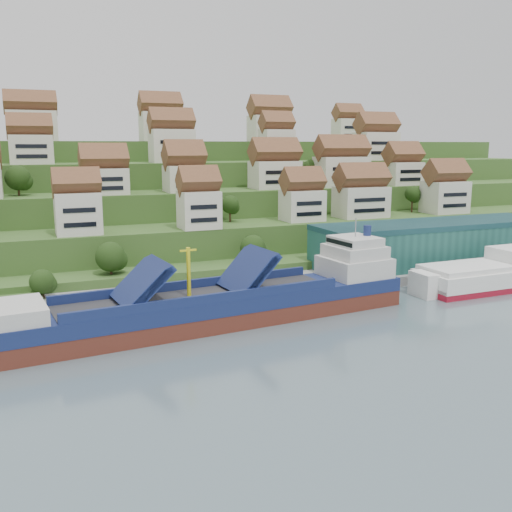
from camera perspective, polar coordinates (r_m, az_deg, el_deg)
name	(u,v)px	position (r m, az deg, el deg)	size (l,w,h in m)	color
ground	(260,316)	(102.00, 0.41, -6.02)	(300.00, 300.00, 0.00)	slate
quay	(319,282)	(123.18, 6.30, -2.56)	(180.00, 14.00, 2.20)	gray
hillside	(142,203)	(198.03, -11.33, 5.26)	(260.00, 128.00, 31.00)	#2D4C1E
hillside_village	(192,167)	(155.56, -6.46, 8.87)	(156.93, 62.28, 28.86)	silver
hillside_trees	(162,198)	(140.33, -9.35, 5.72)	(135.40, 61.74, 31.20)	#244115
warehouse	(434,243)	(141.45, 17.42, 1.29)	(60.00, 15.00, 10.00)	#1F554D
flagpole	(323,260)	(116.77, 6.72, -0.41)	(1.28, 0.16, 8.00)	gray
cargo_ship	(221,305)	(97.51, -3.47, -4.94)	(73.97, 18.35, 16.18)	#58261B
second_ship	(488,276)	(130.37, 22.21, -1.85)	(30.78, 11.75, 8.88)	maroon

